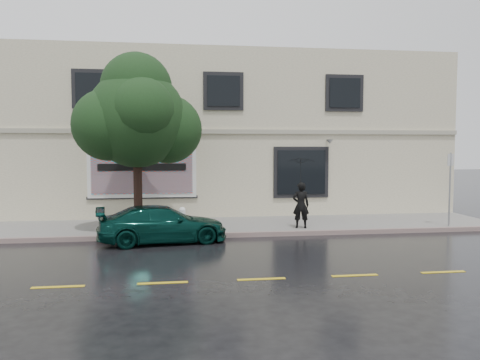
{
  "coord_description": "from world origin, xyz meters",
  "views": [
    {
      "loc": [
        -1.88,
        -13.69,
        2.97
      ],
      "look_at": [
        0.29,
        2.2,
        1.85
      ],
      "focal_mm": 35.0,
      "sensor_mm": 36.0,
      "label": 1
    }
  ],
  "objects": [
    {
      "name": "curb",
      "position": [
        0.0,
        1.5,
        0.07
      ],
      "size": [
        20.0,
        0.18,
        0.16
      ],
      "primitive_type": "cube",
      "color": "gray",
      "rests_on": "ground"
    },
    {
      "name": "road_marking",
      "position": [
        0.0,
        -3.5,
        0.01
      ],
      "size": [
        19.0,
        0.12,
        0.01
      ],
      "primitive_type": "cube",
      "color": "gold",
      "rests_on": "ground"
    },
    {
      "name": "fire_hydrant",
      "position": [
        -1.7,
        2.09,
        0.54
      ],
      "size": [
        0.33,
        0.31,
        0.81
      ],
      "rotation": [
        0.0,
        0.0,
        0.22
      ],
      "color": "white",
      "rests_on": "sidewalk"
    },
    {
      "name": "ground",
      "position": [
        0.0,
        0.0,
        0.0
      ],
      "size": [
        90.0,
        90.0,
        0.0
      ],
      "primitive_type": "plane",
      "color": "black",
      "rests_on": "ground"
    },
    {
      "name": "umbrella",
      "position": [
        2.42,
        2.07,
        2.16
      ],
      "size": [
        1.38,
        1.38,
        0.8
      ],
      "primitive_type": "imported",
      "rotation": [
        0.0,
        0.0,
        0.34
      ],
      "color": "black",
      "rests_on": "pedestrian"
    },
    {
      "name": "building",
      "position": [
        0.0,
        9.0,
        3.5
      ],
      "size": [
        20.0,
        8.12,
        7.0
      ],
      "color": "beige",
      "rests_on": "ground"
    },
    {
      "name": "sign_pole",
      "position": [
        7.75,
        1.7,
        1.73
      ],
      "size": [
        0.31,
        0.14,
        2.63
      ],
      "rotation": [
        0.0,
        0.0,
        0.39
      ],
      "color": "gray",
      "rests_on": "sidewalk"
    },
    {
      "name": "car",
      "position": [
        -2.32,
        0.94,
        0.58
      ],
      "size": [
        4.19,
        2.32,
        1.16
      ],
      "primitive_type": "imported",
      "rotation": [
        0.0,
        0.0,
        1.72
      ],
      "color": "#072E28",
      "rests_on": "ground"
    },
    {
      "name": "billboard",
      "position": [
        -3.2,
        4.92,
        2.05
      ],
      "size": [
        4.3,
        0.16,
        2.2
      ],
      "color": "white",
      "rests_on": "ground"
    },
    {
      "name": "sidewalk",
      "position": [
        0.0,
        3.25,
        0.07
      ],
      "size": [
        20.0,
        3.5,
        0.15
      ],
      "primitive_type": "cube",
      "color": "gray",
      "rests_on": "ground"
    },
    {
      "name": "pedestrian",
      "position": [
        2.42,
        2.07,
        0.95
      ],
      "size": [
        0.63,
        0.45,
        1.61
      ],
      "primitive_type": "imported",
      "rotation": [
        0.0,
        0.0,
        3.02
      ],
      "color": "black",
      "rests_on": "sidewalk"
    },
    {
      "name": "street_tree",
      "position": [
        -3.16,
        2.2,
        3.91
      ],
      "size": [
        3.25,
        3.25,
        5.4
      ],
      "color": "black",
      "rests_on": "sidewalk"
    }
  ]
}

